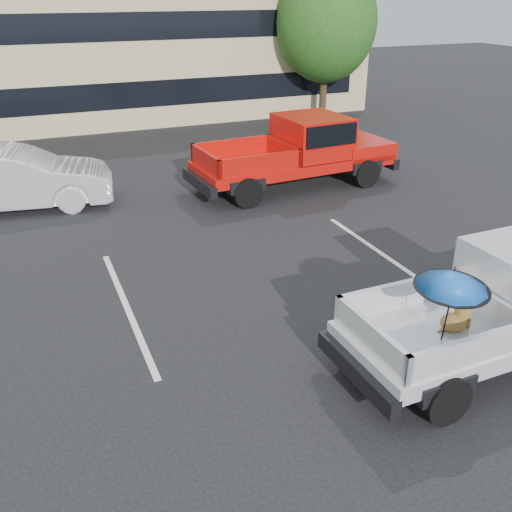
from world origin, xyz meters
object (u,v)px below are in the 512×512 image
Objects in this scene: tree_back at (205,12)px; red_pickup at (306,148)px; silver_sedan at (15,179)px; tree_right at (326,23)px.

red_pickup is at bearing -97.87° from tree_back.
tree_back is 18.99m from silver_sedan.
tree_back reaches higher than red_pickup.
tree_right is 15.87m from silver_sedan.
tree_back is 1.08× the size of red_pickup.
red_pickup is at bearing -89.12° from silver_sedan.
tree_right is 1.31× the size of silver_sedan.
tree_right is at bearing -69.44° from tree_back.
silver_sedan is at bearing -151.97° from tree_right.
red_pickup is (-5.28, -8.52, -3.04)m from tree_right.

